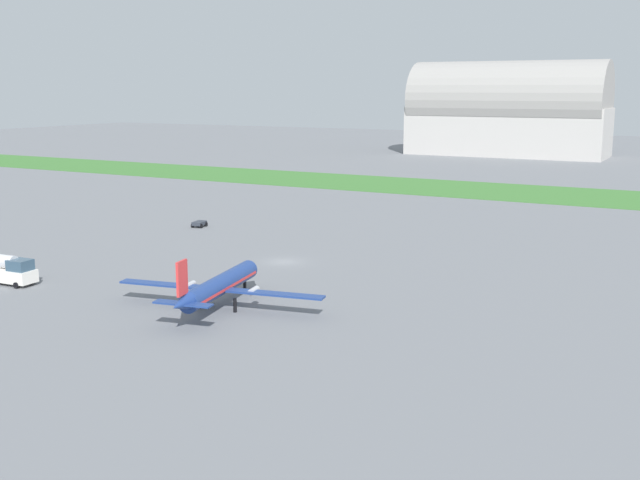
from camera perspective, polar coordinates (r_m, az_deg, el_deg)
ground_plane at (r=97.25m, az=-2.69°, el=-1.62°), size 600.00×600.00×0.00m
grass_taxiway_strip at (r=169.77m, az=11.26°, el=3.68°), size 360.00×28.00×0.08m
airplane_foreground_turboprop at (r=76.72m, az=-7.48°, el=-3.36°), size 21.61×18.58×6.51m
baggage_cart_near_gate at (r=122.93m, az=-8.92°, el=1.22°), size 2.10×2.62×0.90m
fuel_truck_midfield at (r=92.63m, az=-22.00°, el=-2.08°), size 6.61×2.91×3.29m
hangar_distant at (r=259.75m, az=13.71°, el=9.21°), size 62.73×24.95×30.25m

